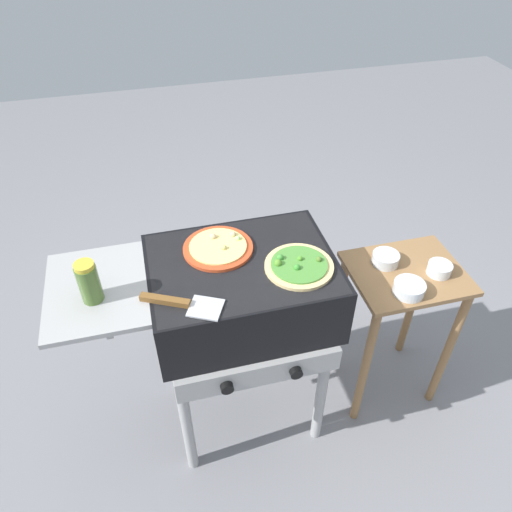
{
  "coord_description": "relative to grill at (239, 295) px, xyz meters",
  "views": [
    {
      "loc": [
        -0.26,
        -1.2,
        1.98
      ],
      "look_at": [
        0.05,
        0.0,
        0.92
      ],
      "focal_mm": 33.97,
      "sensor_mm": 36.0,
      "label": 1
    }
  ],
  "objects": [
    {
      "name": "ground_plane",
      "position": [
        0.01,
        0.0,
        -0.76
      ],
      "size": [
        8.0,
        8.0,
        0.0
      ],
      "primitive_type": "plane",
      "color": "gray"
    },
    {
      "name": "grill",
      "position": [
        0.0,
        0.0,
        0.0
      ],
      "size": [
        0.96,
        0.53,
        0.9
      ],
      "color": "black",
      "rests_on": "ground_plane"
    },
    {
      "name": "pizza_cheese",
      "position": [
        -0.05,
        0.1,
        0.15
      ],
      "size": [
        0.24,
        0.24,
        0.03
      ],
      "color": "#C64723",
      "rests_on": "grill"
    },
    {
      "name": "pizza_veggie",
      "position": [
        0.19,
        -0.07,
        0.15
      ],
      "size": [
        0.23,
        0.23,
        0.04
      ],
      "color": "#E0C17F",
      "rests_on": "grill"
    },
    {
      "name": "sauce_jar",
      "position": [
        -0.47,
        -0.05,
        0.22
      ],
      "size": [
        0.07,
        0.07,
        0.15
      ],
      "color": "#4C6B2D",
      "rests_on": "grill"
    },
    {
      "name": "spatula",
      "position": [
        -0.21,
        -0.14,
        0.15
      ],
      "size": [
        0.26,
        0.17,
        0.02
      ],
      "color": "#B7BABF",
      "rests_on": "grill"
    },
    {
      "name": "prep_table",
      "position": [
        0.67,
        0.0,
        -0.24
      ],
      "size": [
        0.44,
        0.36,
        0.71
      ],
      "color": "olive",
      "rests_on": "ground_plane"
    },
    {
      "name": "topping_bowl_near",
      "position": [
        0.61,
        0.07,
        -0.02
      ],
      "size": [
        0.11,
        0.11,
        0.04
      ],
      "color": "silver",
      "rests_on": "prep_table"
    },
    {
      "name": "topping_bowl_far",
      "position": [
        0.62,
        -0.1,
        -0.02
      ],
      "size": [
        0.12,
        0.12,
        0.04
      ],
      "color": "silver",
      "rests_on": "prep_table"
    },
    {
      "name": "topping_bowl_middle",
      "position": [
        0.78,
        -0.04,
        -0.02
      ],
      "size": [
        0.09,
        0.09,
        0.04
      ],
      "color": "silver",
      "rests_on": "prep_table"
    }
  ]
}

